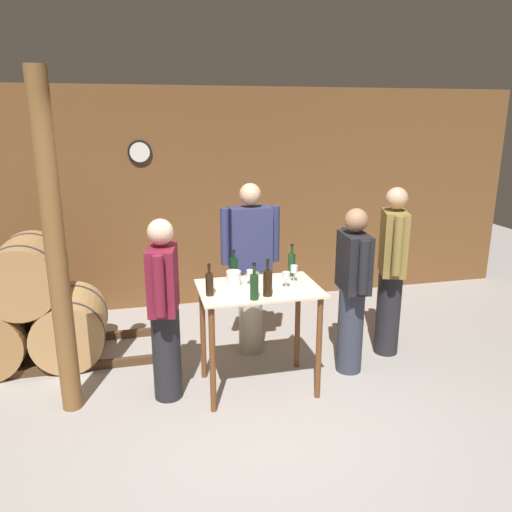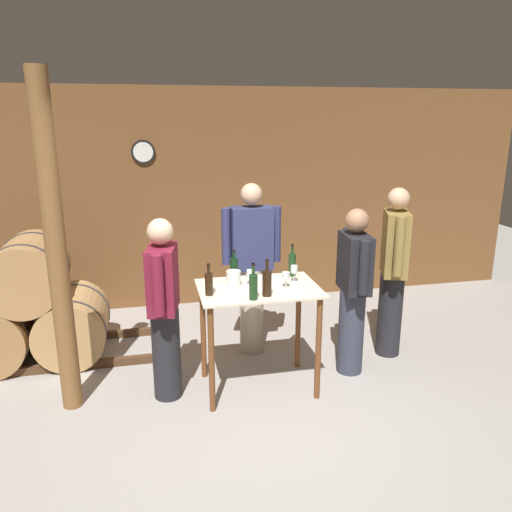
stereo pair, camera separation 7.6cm
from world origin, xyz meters
TOP-DOWN VIEW (x-y plane):
  - ground_plane at (0.00, 0.00)m, footprint 14.00×14.00m
  - back_wall at (-0.00, 2.84)m, footprint 8.40×0.08m
  - barrel_rack at (-1.91, 1.60)m, footprint 2.34×0.83m
  - tasting_table at (0.12, 0.58)m, footprint 1.03×0.70m
  - wooden_post at (-1.47, 0.63)m, footprint 0.16×0.16m
  - wine_bottle_far_left at (-0.31, 0.49)m, footprint 0.06×0.06m
  - wine_bottle_left at (-0.05, 0.80)m, footprint 0.07×0.07m
  - wine_bottle_center at (0.02, 0.31)m, footprint 0.07×0.07m
  - wine_bottle_right at (0.14, 0.37)m, footprint 0.08×0.08m
  - wine_bottle_far_right at (0.49, 0.83)m, footprint 0.07×0.07m
  - wine_glass_near_left at (0.07, 0.67)m, footprint 0.06×0.06m
  - wine_glass_near_center at (0.35, 0.53)m, footprint 0.07×0.07m
  - wine_glass_near_right at (0.46, 0.66)m, footprint 0.06×0.06m
  - ice_bucket at (-0.08, 0.67)m, footprint 0.12×0.12m
  - person_host at (0.21, 1.30)m, footprint 0.59×0.24m
  - person_visitor_with_scarf at (1.56, 0.95)m, footprint 0.34×0.56m
  - person_visitor_bearded at (-0.67, 0.61)m, footprint 0.29×0.58m
  - person_visitor_near_door at (1.04, 0.68)m, footprint 0.25×0.59m

SIDE VIEW (x-z plane):
  - ground_plane at x=0.00m, z-range 0.00..0.00m
  - barrel_rack at x=-1.91m, z-range -0.11..1.14m
  - tasting_table at x=0.12m, z-range 0.28..1.22m
  - person_visitor_near_door at x=1.04m, z-range 0.04..1.61m
  - person_visitor_bearded at x=-0.67m, z-range 0.04..1.61m
  - person_visitor_with_scarf at x=1.56m, z-range 0.05..1.76m
  - person_host at x=0.21m, z-range 0.05..1.79m
  - ice_bucket at x=-0.08m, z-range 0.95..1.08m
  - wine_glass_near_left at x=0.07m, z-range 0.97..1.10m
  - wine_glass_near_center at x=0.35m, z-range 0.98..1.12m
  - wine_bottle_far_left at x=-0.31m, z-range 0.91..1.18m
  - wine_glass_near_right at x=0.46m, z-range 0.98..1.13m
  - wine_bottle_left at x=-0.05m, z-range 0.92..1.20m
  - wine_bottle_center at x=0.02m, z-range 0.91..1.21m
  - wine_bottle_right at x=0.14m, z-range 0.91..1.22m
  - wine_bottle_far_right at x=0.49m, z-range 0.91..1.21m
  - wooden_post at x=-1.47m, z-range 0.00..2.70m
  - back_wall at x=0.00m, z-range 0.00..2.70m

